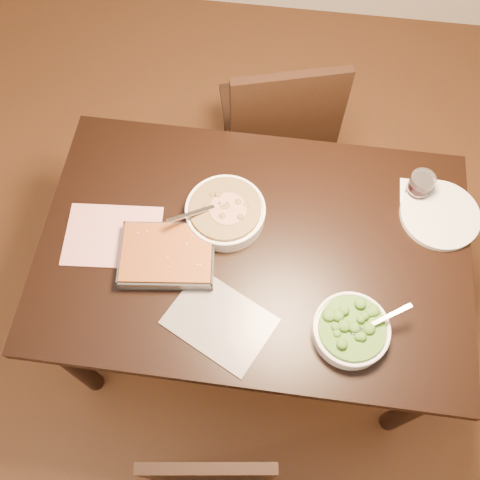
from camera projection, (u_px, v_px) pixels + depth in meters
The scene contains 11 objects.
ground at pixel (250, 318), 2.41m from camera, with size 4.00×4.00×0.00m, color #4B3015.
table at pixel (254, 259), 1.82m from camera, with size 1.40×0.90×0.75m.
magazine_a at pixel (113, 236), 1.75m from camera, with size 0.31×0.23×0.01m, color #BA353E.
magazine_b at pixel (220, 321), 1.62m from camera, with size 0.30×0.22×0.01m, color #24232A.
coaster at pixel (416, 193), 1.82m from camera, with size 0.11×0.11×0.00m, color white.
stew_bowl at pixel (225, 212), 1.75m from camera, with size 0.27×0.26×0.10m.
broccoli_bowl at pixel (351, 330), 1.58m from camera, with size 0.25×0.23×0.09m.
baking_dish at pixel (168, 255), 1.69m from camera, with size 0.32×0.25×0.05m.
wine_tumbler at pixel (420, 185), 1.78m from camera, with size 0.08×0.08×0.09m.
dinner_plate at pixel (440, 215), 1.78m from camera, with size 0.26×0.26×0.02m, color silver.
chair_far at pixel (279, 124), 2.24m from camera, with size 0.54×0.54×0.93m.
Camera 1 is at (0.05, -0.74, 2.32)m, focal length 40.00 mm.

